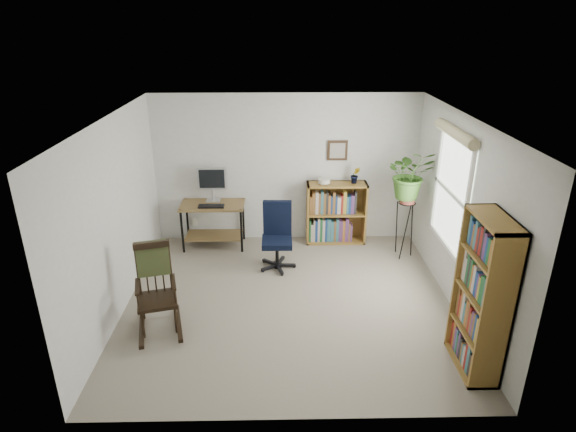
{
  "coord_description": "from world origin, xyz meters",
  "views": [
    {
      "loc": [
        -0.11,
        -5.39,
        3.46
      ],
      "look_at": [
        0.0,
        0.4,
        1.05
      ],
      "focal_mm": 30.0,
      "sensor_mm": 36.0,
      "label": 1
    }
  ],
  "objects_px": {
    "office_chair": "(277,237)",
    "low_bookshelf": "(336,213)",
    "rocking_chair": "(156,289)",
    "tall_bookshelf": "(482,296)",
    "desk": "(214,225)"
  },
  "relations": [
    {
      "from": "rocking_chair",
      "to": "low_bookshelf",
      "type": "bearing_deg",
      "value": 30.69
    },
    {
      "from": "low_bookshelf",
      "to": "tall_bookshelf",
      "type": "distance_m",
      "value": 3.31
    },
    {
      "from": "rocking_chair",
      "to": "tall_bookshelf",
      "type": "bearing_deg",
      "value": -26.37
    },
    {
      "from": "desk",
      "to": "office_chair",
      "type": "xyz_separation_m",
      "value": [
        1.02,
        -0.77,
        0.14
      ]
    },
    {
      "from": "desk",
      "to": "office_chair",
      "type": "distance_m",
      "value": 1.28
    },
    {
      "from": "office_chair",
      "to": "tall_bookshelf",
      "type": "height_order",
      "value": "tall_bookshelf"
    },
    {
      "from": "desk",
      "to": "rocking_chair",
      "type": "height_order",
      "value": "rocking_chair"
    },
    {
      "from": "desk",
      "to": "office_chair",
      "type": "height_order",
      "value": "office_chair"
    },
    {
      "from": "rocking_chair",
      "to": "tall_bookshelf",
      "type": "distance_m",
      "value": 3.56
    },
    {
      "from": "office_chair",
      "to": "low_bookshelf",
      "type": "xyz_separation_m",
      "value": [
        0.96,
        0.89,
        0.01
      ]
    },
    {
      "from": "tall_bookshelf",
      "to": "desk",
      "type": "bearing_deg",
      "value": 136.01
    },
    {
      "from": "office_chair",
      "to": "desk",
      "type": "bearing_deg",
      "value": 145.22
    },
    {
      "from": "office_chair",
      "to": "low_bookshelf",
      "type": "bearing_deg",
      "value": 44.94
    },
    {
      "from": "desk",
      "to": "low_bookshelf",
      "type": "height_order",
      "value": "low_bookshelf"
    },
    {
      "from": "office_chair",
      "to": "rocking_chair",
      "type": "xyz_separation_m",
      "value": [
        -1.4,
        -1.49,
        0.04
      ]
    }
  ]
}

